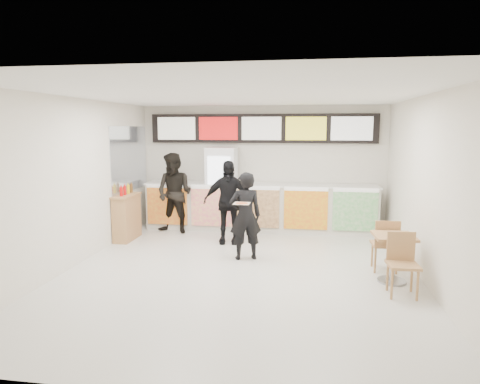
% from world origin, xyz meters
% --- Properties ---
extents(floor, '(7.00, 7.00, 0.00)m').
position_xyz_m(floor, '(0.00, 0.00, 0.00)').
color(floor, beige).
rests_on(floor, ground).
extents(ceiling, '(7.00, 7.00, 0.00)m').
position_xyz_m(ceiling, '(0.00, 0.00, 3.00)').
color(ceiling, white).
rests_on(ceiling, wall_back).
extents(wall_back, '(6.00, 0.00, 6.00)m').
position_xyz_m(wall_back, '(0.00, 3.50, 1.50)').
color(wall_back, silver).
rests_on(wall_back, floor).
extents(wall_left, '(0.00, 7.00, 7.00)m').
position_xyz_m(wall_left, '(-3.00, 0.00, 1.50)').
color(wall_left, silver).
rests_on(wall_left, floor).
extents(wall_right, '(0.00, 7.00, 7.00)m').
position_xyz_m(wall_right, '(3.00, 0.00, 1.50)').
color(wall_right, silver).
rests_on(wall_right, floor).
extents(service_counter, '(5.56, 0.77, 1.14)m').
position_xyz_m(service_counter, '(0.00, 3.09, 0.57)').
color(service_counter, silver).
rests_on(service_counter, floor).
extents(menu_board, '(5.50, 0.14, 0.70)m').
position_xyz_m(menu_board, '(0.00, 3.41, 2.45)').
color(menu_board, black).
rests_on(menu_board, wall_back).
extents(drinks_fridge, '(0.70, 0.67, 2.00)m').
position_xyz_m(drinks_fridge, '(-0.93, 3.11, 1.00)').
color(drinks_fridge, white).
rests_on(drinks_fridge, floor).
extents(mirror_panel, '(0.01, 2.00, 1.50)m').
position_xyz_m(mirror_panel, '(-2.99, 2.45, 1.75)').
color(mirror_panel, '#B2B7BF').
rests_on(mirror_panel, wall_left).
extents(customer_main, '(0.70, 0.57, 1.66)m').
position_xyz_m(customer_main, '(-0.02, 0.77, 0.83)').
color(customer_main, black).
rests_on(customer_main, floor).
extents(customer_left, '(1.07, 0.93, 1.89)m').
position_xyz_m(customer_left, '(-1.95, 2.55, 0.95)').
color(customer_left, black).
rests_on(customer_left, floor).
extents(customer_mid, '(1.08, 0.53, 1.79)m').
position_xyz_m(customer_mid, '(-0.55, 1.86, 0.89)').
color(customer_mid, black).
rests_on(customer_mid, floor).
extents(pizza_slice, '(0.36, 0.36, 0.02)m').
position_xyz_m(pizza_slice, '(-0.02, 0.32, 1.16)').
color(pizza_slice, beige).
rests_on(pizza_slice, customer_main).
extents(cafe_table, '(0.66, 1.60, 0.92)m').
position_xyz_m(cafe_table, '(2.50, -0.08, 0.54)').
color(cafe_table, tan).
rests_on(cafe_table, floor).
extents(condiment_ledge, '(0.37, 0.90, 1.21)m').
position_xyz_m(condiment_ledge, '(-2.82, 1.79, 0.52)').
color(condiment_ledge, tan).
rests_on(condiment_ledge, floor).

